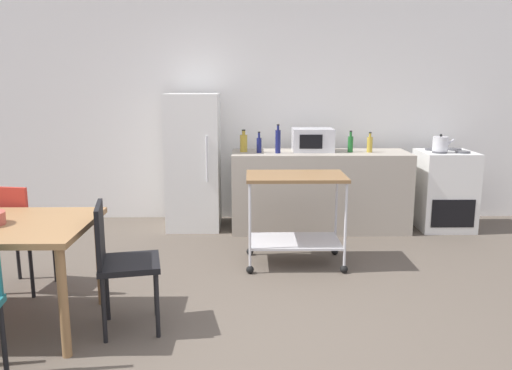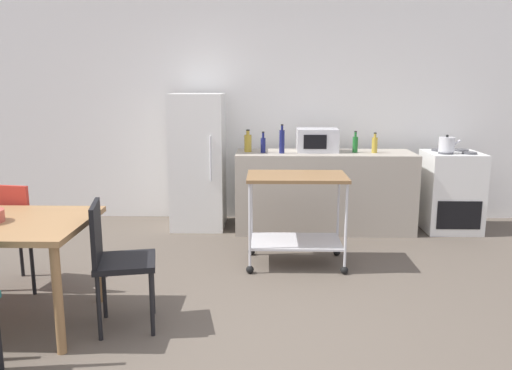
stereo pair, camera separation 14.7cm
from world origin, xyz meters
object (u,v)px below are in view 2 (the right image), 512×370
(kitchen_cart, at_px, (296,205))
(bottle_vinegar, at_px, (355,144))
(bottle_wine, at_px, (248,143))
(bottle_sparkling_water, at_px, (375,145))
(microwave, at_px, (317,140))
(bottle_olive_oil, at_px, (263,144))
(refrigerator, at_px, (198,161))
(chair_black, at_px, (115,256))
(kettle, at_px, (447,144))
(stove_oven, at_px, (451,191))
(chair_red, at_px, (18,227))
(bottle_soda, at_px, (282,141))

(kitchen_cart, height_order, bottle_vinegar, bottle_vinegar)
(bottle_wine, relative_size, bottle_sparkling_water, 1.11)
(bottle_wine, bearing_deg, microwave, 2.31)
(bottle_olive_oil, bearing_deg, refrigerator, 168.79)
(microwave, bearing_deg, chair_black, -122.36)
(bottle_wine, relative_size, kettle, 1.05)
(bottle_sparkling_water, bearing_deg, kitchen_cart, -129.16)
(stove_oven, bearing_deg, bottle_vinegar, -178.50)
(kitchen_cart, distance_m, bottle_vinegar, 1.43)
(chair_black, height_order, kitchen_cart, chair_black)
(refrigerator, height_order, bottle_vinegar, refrigerator)
(chair_red, distance_m, bottle_vinegar, 3.53)
(bottle_wine, distance_m, bottle_vinegar, 1.21)
(chair_red, distance_m, bottle_sparkling_water, 3.70)
(kitchen_cart, xyz_separation_m, bottle_soda, (-0.11, 1.08, 0.46))
(refrigerator, height_order, bottle_soda, refrigerator)
(bottle_olive_oil, bearing_deg, kitchen_cart, -74.38)
(stove_oven, relative_size, bottle_soda, 2.87)
(bottle_olive_oil, distance_m, bottle_vinegar, 1.03)
(refrigerator, bearing_deg, bottle_vinegar, -3.54)
(stove_oven, bearing_deg, microwave, 178.52)
(chair_black, bearing_deg, chair_red, 43.75)
(refrigerator, xyz_separation_m, kitchen_cart, (1.07, -1.28, -0.20))
(bottle_soda, bearing_deg, kitchen_cart, -84.41)
(chair_red, bearing_deg, chair_black, 155.22)
(chair_red, relative_size, bottle_soda, 2.78)
(kettle, bearing_deg, bottle_olive_oil, 179.13)
(bottle_olive_oil, xyz_separation_m, microwave, (0.61, 0.11, 0.04))
(chair_red, distance_m, refrigerator, 2.26)
(kitchen_cart, relative_size, bottle_vinegar, 3.77)
(bottle_soda, bearing_deg, bottle_sparkling_water, 3.32)
(stove_oven, relative_size, microwave, 2.00)
(bottle_wine, distance_m, bottle_olive_oil, 0.19)
(bottle_soda, distance_m, microwave, 0.43)
(microwave, bearing_deg, bottle_soda, -159.55)
(kitchen_cart, height_order, bottle_olive_oil, bottle_olive_oil)
(bottle_vinegar, distance_m, bottle_sparkling_water, 0.21)
(chair_black, height_order, bottle_vinegar, bottle_vinegar)
(kitchen_cart, relative_size, microwave, 1.98)
(bottle_soda, bearing_deg, bottle_wine, 162.68)
(refrigerator, relative_size, bottle_sparkling_water, 6.84)
(chair_black, height_order, bottle_olive_oil, bottle_olive_oil)
(bottle_wine, bearing_deg, bottle_vinegar, -1.76)
(chair_black, relative_size, bottle_sparkling_water, 3.93)
(microwave, bearing_deg, kettle, -5.58)
(refrigerator, relative_size, bottle_wine, 6.17)
(chair_black, bearing_deg, bottle_wine, -29.93)
(bottle_olive_oil, relative_size, bottle_soda, 0.74)
(stove_oven, bearing_deg, chair_black, -141.58)
(chair_red, xyz_separation_m, bottle_sparkling_water, (3.22, 1.76, 0.47))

